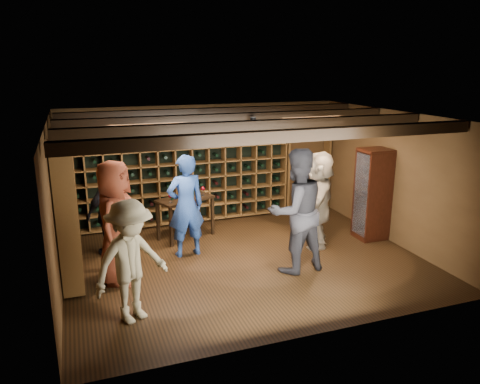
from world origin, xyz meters
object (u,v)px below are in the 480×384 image
object	(u,v)px
man_blue_shirt	(186,206)
man_grey_suit	(296,211)
guest_red_floral	(116,223)
guest_woman_black	(109,213)
tasting_table	(185,202)
guest_beige	(318,199)
guest_khaki	(131,262)
display_cabinet	(372,196)

from	to	relation	value
man_blue_shirt	man_grey_suit	size ratio (longest dim) A/B	0.89
guest_red_floral	guest_woman_black	xyz separation A→B (m)	(-0.02, 1.19, -0.20)
man_blue_shirt	tasting_table	world-z (taller)	man_blue_shirt
man_blue_shirt	guest_beige	world-z (taller)	man_blue_shirt
guest_woman_black	guest_khaki	xyz separation A→B (m)	(0.09, -2.44, 0.07)
guest_khaki	guest_woman_black	bearing A→B (deg)	64.98
man_blue_shirt	man_grey_suit	world-z (taller)	man_grey_suit
display_cabinet	guest_khaki	xyz separation A→B (m)	(-4.79, -1.54, -0.02)
man_grey_suit	guest_red_floral	world-z (taller)	man_grey_suit
man_grey_suit	guest_beige	bearing A→B (deg)	-142.70
display_cabinet	guest_beige	xyz separation A→B (m)	(-1.17, 0.03, 0.05)
man_blue_shirt	guest_woman_black	size ratio (longest dim) A/B	1.19
display_cabinet	tasting_table	xyz separation A→B (m)	(-3.42, 1.23, -0.13)
guest_red_floral	tasting_table	size ratio (longest dim) A/B	1.62
tasting_table	guest_khaki	bearing A→B (deg)	-138.85
guest_woman_black	man_grey_suit	bearing A→B (deg)	117.26
display_cabinet	man_grey_suit	bearing A→B (deg)	-157.60
display_cabinet	man_blue_shirt	size ratio (longest dim) A/B	0.95
man_blue_shirt	guest_woman_black	bearing A→B (deg)	-29.07
guest_woman_black	tasting_table	world-z (taller)	guest_woman_black
guest_khaki	tasting_table	xyz separation A→B (m)	(1.37, 2.78, -0.11)
guest_woman_black	guest_khaki	bearing A→B (deg)	61.12
guest_khaki	guest_beige	xyz separation A→B (m)	(3.63, 1.57, 0.06)
display_cabinet	tasting_table	distance (m)	3.64
guest_woman_black	guest_khaki	distance (m)	2.44
display_cabinet	guest_beige	world-z (taller)	guest_beige
display_cabinet	guest_khaki	size ratio (longest dim) A/B	1.04
guest_khaki	tasting_table	distance (m)	3.10
tasting_table	guest_woman_black	bearing A→B (deg)	170.48
tasting_table	man_blue_shirt	bearing A→B (deg)	-124.44
display_cabinet	guest_beige	size ratio (longest dim) A/B	0.97
guest_beige	tasting_table	world-z (taller)	guest_beige
man_blue_shirt	guest_khaki	distance (m)	2.26
man_blue_shirt	guest_khaki	xyz separation A→B (m)	(-1.19, -1.92, -0.08)
man_blue_shirt	guest_woman_black	xyz separation A→B (m)	(-1.28, 0.52, -0.15)
guest_beige	tasting_table	distance (m)	2.57
display_cabinet	guest_red_floral	size ratio (longest dim) A/B	0.90
guest_woman_black	guest_beige	xyz separation A→B (m)	(3.72, -0.87, 0.13)
man_blue_shirt	tasting_table	size ratio (longest dim) A/B	1.53
guest_woman_black	guest_red_floral	bearing A→B (deg)	60.17
display_cabinet	man_grey_suit	distance (m)	2.24
man_blue_shirt	tasting_table	distance (m)	0.90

